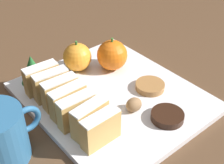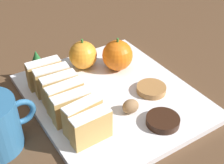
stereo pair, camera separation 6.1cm
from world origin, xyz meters
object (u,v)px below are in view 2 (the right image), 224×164
object	(u,v)px
orange_near	(82,55)
walnut	(129,107)
orange_far	(117,55)
chocolate_cookie	(163,121)

from	to	relation	value
orange_near	walnut	distance (m)	0.18
orange_near	orange_far	world-z (taller)	orange_far
orange_near	orange_far	distance (m)	0.08
orange_near	walnut	world-z (taller)	orange_near
orange_far	chocolate_cookie	size ratio (longest dim) A/B	1.25
chocolate_cookie	orange_far	bearing A→B (deg)	80.85
orange_near	walnut	xyz separation A→B (m)	(-0.00, -0.18, -0.02)
walnut	chocolate_cookie	world-z (taller)	walnut
orange_near	walnut	size ratio (longest dim) A/B	2.18
orange_near	chocolate_cookie	size ratio (longest dim) A/B	1.17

